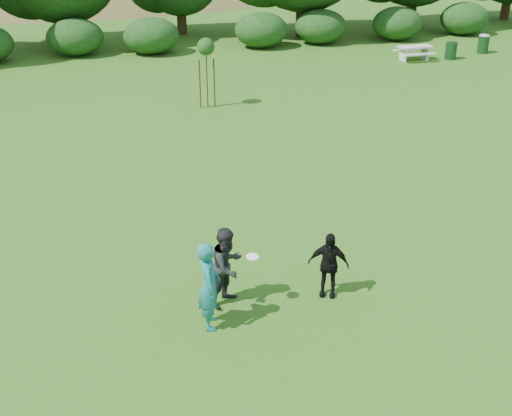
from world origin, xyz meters
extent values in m
plane|color=#19470C|center=(0.00, 0.00, 0.00)|extent=(120.00, 120.00, 0.00)
imported|color=#1A6E75|center=(-1.77, 0.17, 0.95)|extent=(0.55, 0.75, 1.90)
imported|color=#242426|center=(-1.22, 0.88, 0.89)|extent=(1.10, 1.07, 1.78)
imported|color=black|center=(0.93, 0.57, 0.76)|extent=(0.96, 0.73, 1.52)
cylinder|color=#14371A|center=(15.65, 19.99, 0.45)|extent=(0.60, 0.60, 0.90)
cylinder|color=white|center=(-0.76, 0.59, 1.21)|extent=(0.27, 0.27, 0.05)
cylinder|color=#382516|center=(1.29, 14.95, 1.25)|extent=(0.05, 0.05, 2.50)
sphere|color=#1E4B1A|center=(1.29, 14.95, 2.50)|extent=(0.70, 0.70, 0.70)
cylinder|color=#3F2A18|center=(0.99, 14.95, 1.00)|extent=(0.06, 0.06, 2.00)
cylinder|color=#382516|center=(1.59, 14.95, 1.00)|extent=(0.06, 0.06, 2.00)
cube|color=beige|center=(13.63, 20.28, 0.72)|extent=(1.80, 0.75, 0.08)
cube|color=beige|center=(12.98, 20.28, 0.34)|extent=(0.10, 0.70, 0.68)
cube|color=#B3B0A7|center=(14.28, 20.28, 0.34)|extent=(0.10, 0.70, 0.68)
cube|color=beige|center=(13.63, 19.68, 0.44)|extent=(1.80, 0.28, 0.06)
cube|color=beige|center=(13.63, 20.88, 0.44)|extent=(1.80, 0.28, 0.06)
cylinder|color=#153B18|center=(18.19, 20.84, 0.45)|extent=(0.60, 0.60, 0.90)
ellipsoid|color=#999999|center=(18.19, 20.84, 0.95)|extent=(0.60, 0.60, 0.20)
ellipsoid|color=olive|center=(20.00, 72.00, -14.30)|extent=(100.00, 64.00, 52.00)
ellipsoid|color=olive|center=(-5.00, 58.00, -7.70)|extent=(80.00, 50.00, 28.00)
ellipsoid|color=olive|center=(30.00, 60.00, -6.60)|extent=(60.00, 44.00, 24.00)
cylinder|color=#3A2616|center=(-4.00, 29.00, 1.40)|extent=(0.68, 0.68, 2.80)
cylinder|color=#3A2616|center=(3.00, 31.00, 1.14)|extent=(0.60, 0.60, 2.27)
cylinder|color=#3A2616|center=(10.00, 28.00, 1.66)|extent=(0.76, 0.76, 3.32)
cylinder|color=#3A2616|center=(18.00, 29.00, 1.49)|extent=(0.71, 0.71, 2.97)
cylinder|color=#3A2616|center=(26.00, 30.00, 1.22)|extent=(0.62, 0.62, 2.45)
camera|label=1|loc=(-3.79, -10.44, 7.90)|focal=45.00mm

